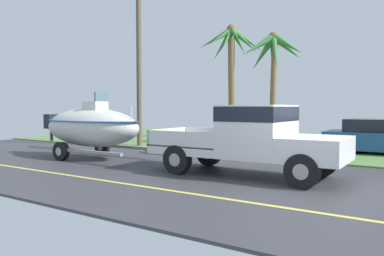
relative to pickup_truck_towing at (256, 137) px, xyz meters
The scene contains 7 objects.
ground 7.75m from the pickup_truck_towing, 78.25° to the left, with size 36.00×22.00×0.11m.
pickup_truck_towing is the anchor object (origin of this frame).
boat_on_trailer 6.40m from the pickup_truck_towing, behind, with size 5.68×2.14×2.37m.
parked_sedan_near 7.29m from the pickup_truck_towing, 70.87° to the left, with size 4.41×1.91×1.38m.
palm_tree_near_left 8.45m from the pickup_truck_towing, 107.43° to the left, with size 2.68×3.26×5.35m.
palm_tree_far_left 11.97m from the pickup_truck_towing, 120.31° to the left, with size 3.54×3.18×6.52m.
utility_pole 9.06m from the pickup_truck_towing, 152.22° to the left, with size 0.24×1.80×7.86m.
Camera 1 is at (2.38, -8.38, 1.84)m, focal length 34.85 mm.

